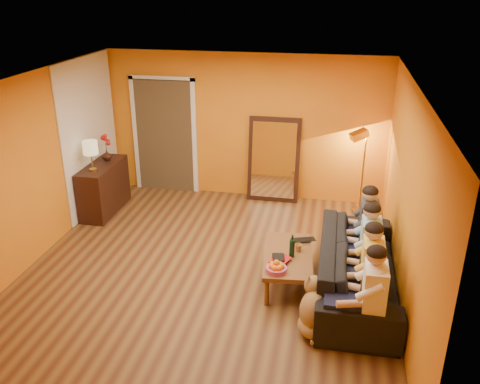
% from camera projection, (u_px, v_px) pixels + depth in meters
% --- Properties ---
extents(room_shell, '(5.00, 5.50, 2.60)m').
position_uv_depth(room_shell, '(213.00, 173.00, 6.91)').
color(room_shell, brown).
rests_on(room_shell, ground).
extents(white_accent, '(0.02, 1.90, 2.58)m').
position_uv_depth(white_accent, '(90.00, 135.00, 8.59)').
color(white_accent, white).
rests_on(white_accent, wall_left).
extents(doorway_recess, '(1.06, 0.30, 2.10)m').
position_uv_depth(doorway_recess, '(167.00, 135.00, 9.49)').
color(doorway_recess, '#3F2D19').
rests_on(doorway_recess, floor).
extents(door_jamb_left, '(0.08, 0.06, 2.20)m').
position_uv_depth(door_jamb_left, '(136.00, 135.00, 9.48)').
color(door_jamb_left, white).
rests_on(door_jamb_left, wall_back).
extents(door_jamb_right, '(0.08, 0.06, 2.20)m').
position_uv_depth(door_jamb_right, '(195.00, 138.00, 9.28)').
color(door_jamb_right, white).
rests_on(door_jamb_right, wall_back).
extents(door_header, '(1.22, 0.06, 0.08)m').
position_uv_depth(door_header, '(161.00, 78.00, 8.96)').
color(door_header, white).
rests_on(door_header, wall_back).
extents(mirror_frame, '(0.92, 0.27, 1.51)m').
position_uv_depth(mirror_frame, '(274.00, 160.00, 9.06)').
color(mirror_frame, '#331811').
rests_on(mirror_frame, floor).
extents(mirror_glass, '(0.78, 0.21, 1.35)m').
position_uv_depth(mirror_glass, '(274.00, 160.00, 9.02)').
color(mirror_glass, white).
rests_on(mirror_glass, mirror_frame).
extents(sideboard, '(0.44, 1.18, 0.85)m').
position_uv_depth(sideboard, '(104.00, 188.00, 8.71)').
color(sideboard, '#331811').
rests_on(sideboard, floor).
extents(table_lamp, '(0.24, 0.24, 0.51)m').
position_uv_depth(table_lamp, '(91.00, 156.00, 8.17)').
color(table_lamp, beige).
rests_on(table_lamp, sideboard).
extents(sofa, '(2.46, 0.96, 0.72)m').
position_uv_depth(sofa, '(357.00, 267.00, 6.46)').
color(sofa, black).
rests_on(sofa, floor).
extents(coffee_table, '(0.74, 1.28, 0.42)m').
position_uv_depth(coffee_table, '(288.00, 268.00, 6.72)').
color(coffee_table, brown).
rests_on(coffee_table, floor).
extents(floor_lamp, '(0.37, 0.34, 1.44)m').
position_uv_depth(floor_lamp, '(363.00, 173.00, 8.55)').
color(floor_lamp, '#B29134').
rests_on(floor_lamp, floor).
extents(dog, '(0.46, 0.63, 0.67)m').
position_uv_depth(dog, '(315.00, 307.00, 5.72)').
color(dog, olive).
rests_on(dog, floor).
extents(person_far_left, '(0.70, 0.44, 1.22)m').
position_uv_depth(person_far_left, '(374.00, 297.00, 5.43)').
color(person_far_left, white).
rests_on(person_far_left, sofa).
extents(person_mid_left, '(0.70, 0.44, 1.22)m').
position_uv_depth(person_mid_left, '(371.00, 270.00, 5.93)').
color(person_mid_left, gold).
rests_on(person_mid_left, sofa).
extents(person_mid_right, '(0.70, 0.44, 1.22)m').
position_uv_depth(person_mid_right, '(370.00, 247.00, 6.43)').
color(person_mid_right, '#8ABDD6').
rests_on(person_mid_right, sofa).
extents(person_far_right, '(0.70, 0.44, 1.22)m').
position_uv_depth(person_far_right, '(368.00, 228.00, 6.92)').
color(person_far_right, '#323337').
rests_on(person_far_right, sofa).
extents(fruit_bowl, '(0.26, 0.26, 0.16)m').
position_uv_depth(fruit_bowl, '(276.00, 266.00, 6.22)').
color(fruit_bowl, '#C24477').
rests_on(fruit_bowl, coffee_table).
extents(wine_bottle, '(0.07, 0.07, 0.31)m').
position_uv_depth(wine_bottle, '(292.00, 246.00, 6.53)').
color(wine_bottle, black).
rests_on(wine_bottle, coffee_table).
extents(tumbler, '(0.13, 0.13, 0.09)m').
position_uv_depth(tumbler, '(298.00, 247.00, 6.71)').
color(tumbler, '#B27F3F').
rests_on(tumbler, coffee_table).
extents(laptop, '(0.39, 0.32, 0.03)m').
position_uv_depth(laptop, '(304.00, 242.00, 6.92)').
color(laptop, black).
rests_on(laptop, coffee_table).
extents(book_lower, '(0.22, 0.27, 0.02)m').
position_uv_depth(book_lower, '(273.00, 260.00, 6.49)').
color(book_lower, '#331811').
rests_on(book_lower, coffee_table).
extents(book_mid, '(0.29, 0.33, 0.02)m').
position_uv_depth(book_mid, '(273.00, 258.00, 6.49)').
color(book_mid, red).
rests_on(book_mid, book_lower).
extents(book_upper, '(0.18, 0.22, 0.02)m').
position_uv_depth(book_upper, '(272.00, 257.00, 6.46)').
color(book_upper, black).
rests_on(book_upper, book_mid).
extents(vase, '(0.17, 0.17, 0.17)m').
position_uv_depth(vase, '(107.00, 155.00, 8.73)').
color(vase, '#331811').
rests_on(vase, sideboard).
extents(flowers, '(0.17, 0.17, 0.48)m').
position_uv_depth(flowers, '(105.00, 140.00, 8.63)').
color(flowers, red).
rests_on(flowers, vase).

